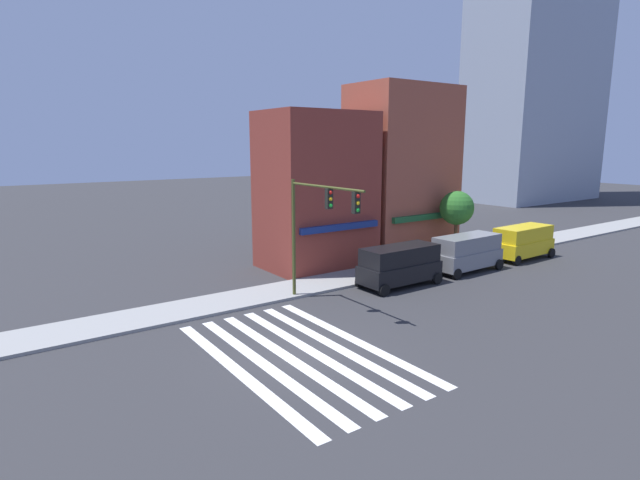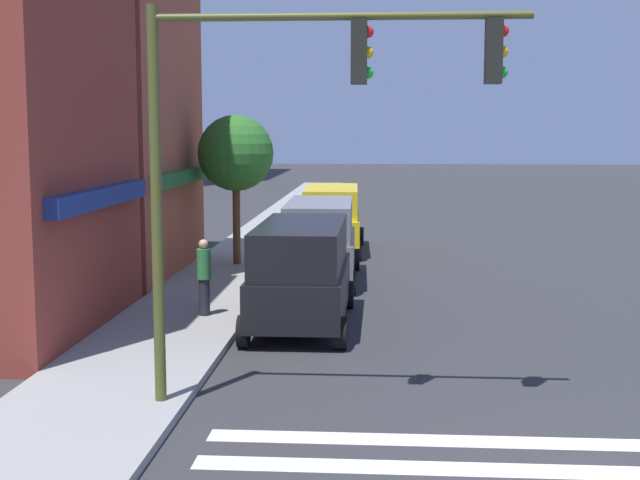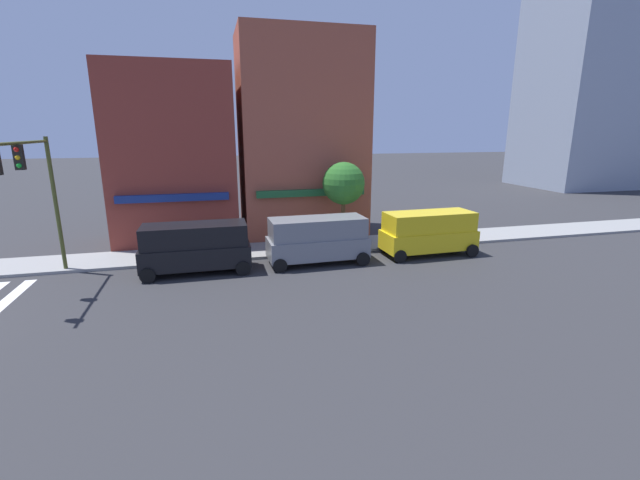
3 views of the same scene
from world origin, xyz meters
name	(u,v)px [view 1 (image 1 of 3)]	position (x,y,z in m)	size (l,w,h in m)	color
ground_plane	(299,354)	(0.00, 0.00, 0.00)	(200.00, 200.00, 0.00)	#2D2D30
sidewalk_left	(220,303)	(0.00, 7.50, 0.07)	(120.00, 3.00, 0.15)	gray
crosswalk_stripes	(299,354)	(0.00, 0.00, 0.00)	(5.80, 10.80, 0.01)	silver
storefront_row	(367,179)	(13.17, 11.50, 5.67)	(15.03, 5.30, 12.25)	maroon
tower_distant	(542,21)	(57.89, 27.16, 24.86)	(21.15, 10.31, 49.72)	#939EAD
traffic_signal	(317,217)	(3.80, 4.29, 4.61)	(0.32, 5.78, 6.31)	#474C1E
van_black	(400,264)	(9.93, 4.70, 1.29)	(5.00, 2.22, 2.34)	black
van_grey	(467,252)	(15.84, 4.70, 1.29)	(5.05, 2.22, 2.34)	slate
van_yellow	(523,241)	(22.02, 4.70, 1.29)	(5.06, 2.22, 2.34)	yellow
pedestrian_green_top	(377,260)	(10.24, 6.98, 1.07)	(0.32, 0.32, 1.77)	#23232D
street_tree	(457,208)	(18.06, 7.50, 3.64)	(2.39, 2.39, 4.71)	brown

